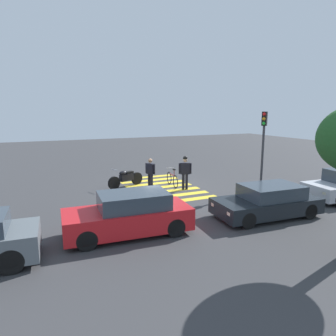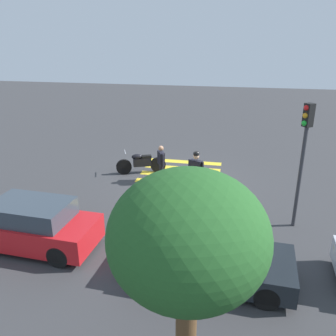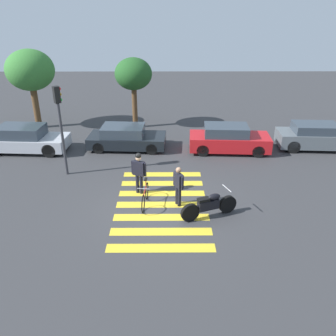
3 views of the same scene
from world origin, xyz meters
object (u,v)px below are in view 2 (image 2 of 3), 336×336
leaning_bicycle (191,176)px  car_red_convertible (29,225)px  police_motorcycle (141,163)px  traffic_light_pole (304,147)px  officer_by_motorcycle (196,170)px  officer_on_foot (161,162)px  car_black_suv (213,258)px

leaning_bicycle → car_red_convertible: (4.12, 5.51, 0.30)m
police_motorcycle → traffic_light_pole: bearing=149.4°
leaning_bicycle → officer_by_motorcycle: size_ratio=0.95×
police_motorcycle → officer_by_motorcycle: (-2.68, 1.81, 0.57)m
police_motorcycle → officer_on_foot: (-1.11, 0.85, 0.44)m
officer_by_motorcycle → traffic_light_pole: bearing=152.3°
officer_by_motorcycle → car_black_suv: officer_by_motorcycle is taller
police_motorcycle → traffic_light_pole: 7.50m
leaning_bicycle → car_red_convertible: bearing=53.2°
leaning_bicycle → police_motorcycle: bearing=-19.3°
traffic_light_pole → leaning_bicycle: bearing=-36.7°
officer_on_foot → traffic_light_pole: (-5.05, 2.79, 1.82)m
police_motorcycle → officer_on_foot: officer_on_foot is taller
car_black_suv → car_red_convertible: bearing=-5.1°
police_motorcycle → car_black_suv: (-3.74, 6.83, 0.13)m
police_motorcycle → car_black_suv: 7.79m
officer_on_foot → car_black_suv: size_ratio=0.38×
car_red_convertible → car_black_suv: bearing=174.9°
leaning_bicycle → car_black_suv: size_ratio=0.41×
officer_on_foot → officer_by_motorcycle: officer_by_motorcycle is taller
leaning_bicycle → car_black_suv: 6.15m
police_motorcycle → officer_by_motorcycle: 3.29m
leaning_bicycle → car_red_convertible: size_ratio=0.40×
leaning_bicycle → officer_on_foot: officer_on_foot is taller
car_black_suv → police_motorcycle: bearing=-61.3°
officer_by_motorcycle → traffic_light_pole: (-3.48, 1.83, 1.69)m
police_motorcycle → traffic_light_pole: size_ratio=0.53×
police_motorcycle → leaning_bicycle: (-2.40, 0.84, -0.09)m
officer_by_motorcycle → car_red_convertible: size_ratio=0.42×
car_black_suv → officer_on_foot: bearing=-66.2°
officer_on_foot → car_black_suv: officer_on_foot is taller
leaning_bicycle → car_red_convertible: car_red_convertible is taller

